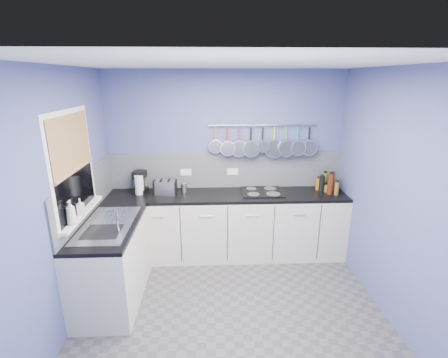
{
  "coord_description": "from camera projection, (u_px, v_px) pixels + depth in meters",
  "views": [
    {
      "loc": [
        -0.2,
        -2.88,
        2.38
      ],
      "look_at": [
        -0.05,
        0.75,
        1.25
      ],
      "focal_mm": 26.05,
      "sensor_mm": 36.0,
      "label": 1
    }
  ],
  "objects": [
    {
      "name": "pan_8",
      "position": [
        309.0,
        140.0,
        4.42
      ],
      "size": [
        0.22,
        0.09,
        0.41
      ],
      "primitive_type": null,
      "color": "silver",
      "rests_on": "pot_rail"
    },
    {
      "name": "pan_1",
      "position": [
        227.0,
        140.0,
        4.37
      ],
      "size": [
        0.21,
        0.12,
        0.4
      ],
      "primitive_type": null,
      "color": "silver",
      "rests_on": "pot_rail"
    },
    {
      "name": "wall_front",
      "position": [
        252.0,
        311.0,
        1.65
      ],
      "size": [
        3.2,
        0.02,
        2.5
      ],
      "primitive_type": "cube",
      "color": "#485089",
      "rests_on": "ground"
    },
    {
      "name": "ceiling",
      "position": [
        234.0,
        62.0,
        2.72
      ],
      "size": [
        3.2,
        3.0,
        0.02
      ],
      "primitive_type": "cube",
      "color": "white",
      "rests_on": "ground"
    },
    {
      "name": "bamboo_blind",
      "position": [
        71.0,
        143.0,
        3.16
      ],
      "size": [
        0.01,
        0.9,
        0.55
      ],
      "primitive_type": "cube",
      "color": "#A37349",
      "rests_on": "wall_left"
    },
    {
      "name": "window_frame",
      "position": [
        73.0,
        166.0,
        3.23
      ],
      "size": [
        0.01,
        1.0,
        1.1
      ],
      "primitive_type": "cube",
      "color": "white",
      "rests_on": "wall_left"
    },
    {
      "name": "soap_bottle_a",
      "position": [
        71.0,
        212.0,
        3.06
      ],
      "size": [
        0.1,
        0.1,
        0.24
      ],
      "primitive_type": "imported",
      "rotation": [
        0.0,
        0.0,
        0.06
      ],
      "color": "white",
      "rests_on": "window_sill"
    },
    {
      "name": "backsplash_left",
      "position": [
        87.0,
        193.0,
        3.63
      ],
      "size": [
        0.02,
        1.8,
        0.5
      ],
      "primitive_type": "cube",
      "color": "gray",
      "rests_on": "wall_left"
    },
    {
      "name": "pan_7",
      "position": [
        297.0,
        140.0,
        4.41
      ],
      "size": [
        0.21,
        0.11,
        0.4
      ],
      "primitive_type": null,
      "color": "silver",
      "rests_on": "pot_rail"
    },
    {
      "name": "window_sill",
      "position": [
        82.0,
        213.0,
        3.38
      ],
      "size": [
        0.1,
        0.98,
        0.03
      ],
      "primitive_type": "cube",
      "color": "white",
      "rests_on": "wall_left"
    },
    {
      "name": "wall_back",
      "position": [
        225.0,
        163.0,
        4.53
      ],
      "size": [
        3.2,
        0.02,
        2.5
      ],
      "primitive_type": "cube",
      "color": "#485089",
      "rests_on": "ground"
    },
    {
      "name": "pan_2",
      "position": [
        239.0,
        141.0,
        4.38
      ],
      "size": [
        0.23,
        0.08,
        0.42
      ],
      "primitive_type": null,
      "color": "silver",
      "rests_on": "pot_rail"
    },
    {
      "name": "pan_0",
      "position": [
        216.0,
        139.0,
        4.36
      ],
      "size": [
        0.18,
        0.06,
        0.37
      ],
      "primitive_type": null,
      "color": "silver",
      "rests_on": "pot_rail"
    },
    {
      "name": "pan_6",
      "position": [
        286.0,
        141.0,
        4.4
      ],
      "size": [
        0.23,
        0.11,
        0.42
      ],
      "primitive_type": null,
      "color": "silver",
      "rests_on": "pot_rail"
    },
    {
      "name": "pan_4",
      "position": [
        263.0,
        138.0,
        4.38
      ],
      "size": [
        0.16,
        0.12,
        0.35
      ],
      "primitive_type": null,
      "color": "silver",
      "rests_on": "pot_rail"
    },
    {
      "name": "wall_left",
      "position": [
        61.0,
        205.0,
        3.03
      ],
      "size": [
        0.02,
        3.0,
        2.5
      ],
      "primitive_type": "cube",
      "color": "#485089",
      "rests_on": "ground"
    },
    {
      "name": "hob",
      "position": [
        262.0,
        192.0,
        4.41
      ],
      "size": [
        0.55,
        0.48,
        0.01
      ],
      "primitive_type": "cube",
      "color": "black",
      "rests_on": "worktop_back"
    },
    {
      "name": "condiment_0",
      "position": [
        331.0,
        183.0,
        4.47
      ],
      "size": [
        0.06,
        0.06,
        0.2
      ],
      "primitive_type": "cylinder",
      "color": "black",
      "rests_on": "worktop_back"
    },
    {
      "name": "sink_unit",
      "position": [
        108.0,
        224.0,
        3.43
      ],
      "size": [
        0.5,
        0.95,
        0.01
      ],
      "primitive_type": "cube",
      "color": "silver",
      "rests_on": "worktop_left"
    },
    {
      "name": "cabinet_run_back",
      "position": [
        226.0,
        226.0,
        4.48
      ],
      "size": [
        3.2,
        0.6,
        0.86
      ],
      "primitive_type": "cube",
      "color": "beige",
      "rests_on": "ground"
    },
    {
      "name": "condiment_3",
      "position": [
        332.0,
        182.0,
        4.39
      ],
      "size": [
        0.07,
        0.07,
        0.26
      ],
      "primitive_type": "cylinder",
      "color": "brown",
      "rests_on": "worktop_back"
    },
    {
      "name": "condiment_5",
      "position": [
        322.0,
        184.0,
        4.36
      ],
      "size": [
        0.07,
        0.07,
        0.23
      ],
      "primitive_type": "cylinder",
      "color": "black",
      "rests_on": "worktop_back"
    },
    {
      "name": "pan_3",
      "position": [
        251.0,
        141.0,
        4.39
      ],
      "size": [
        0.23,
        0.11,
        0.42
      ],
      "primitive_type": null,
      "color": "silver",
      "rests_on": "pot_rail"
    },
    {
      "name": "condiment_7",
      "position": [
        330.0,
        184.0,
        4.29
      ],
      "size": [
        0.07,
        0.07,
        0.28
      ],
      "primitive_type": "cylinder",
      "color": "#4C190C",
      "rests_on": "worktop_back"
    },
    {
      "name": "canister",
      "position": [
        184.0,
        187.0,
        4.42
      ],
      "size": [
        0.1,
        0.1,
        0.12
      ],
      "primitive_type": "cylinder",
      "rotation": [
        0.0,
        0.0,
        -0.34
      ],
      "color": "silver",
      "rests_on": "worktop_back"
    },
    {
      "name": "condiment_1",
      "position": [
        325.0,
        181.0,
        4.49
      ],
      "size": [
        0.07,
        0.07,
        0.24
      ],
      "primitive_type": "cylinder",
      "color": "#3F721E",
      "rests_on": "worktop_back"
    },
    {
      "name": "floor",
      "position": [
        232.0,
        312.0,
        3.47
      ],
      "size": [
        3.2,
        3.0,
        0.02
      ],
      "primitive_type": "cube",
      "color": "#47474C",
      "rests_on": "ground"
    },
    {
      "name": "paper_towel",
      "position": [
        139.0,
        185.0,
        4.3
      ],
      "size": [
        0.14,
        0.14,
        0.26
      ],
      "primitive_type": "cylinder",
      "rotation": [
        0.0,
        0.0,
        -0.32
      ],
      "color": "white",
      "rests_on": "worktop_back"
    },
    {
      "name": "pot_rail",
      "position": [
        263.0,
        125.0,
        4.34
      ],
      "size": [
        1.45,
        0.02,
        0.02
      ],
      "primitive_type": "cylinder",
      "rotation": [
        0.0,
        1.57,
        0.0
      ],
      "color": "silver",
      "rests_on": "wall_back"
    },
    {
      "name": "mixer_tap",
      "position": [
        117.0,
        220.0,
        3.23
      ],
      "size": [
        0.12,
        0.08,
        0.26
      ],
      "primitive_type": null,
      "color": "silver",
      "rests_on": "worktop_left"
    },
    {
      "name": "window_glass",
      "position": [
        73.0,
        166.0,
        3.23
      ],
      "size": [
        0.01,
        0.9,
        1.0
      ],
      "primitive_type": "cube",
      "color": "black",
      "rests_on": "wall_left"
    },
    {
      "name": "worktop_back",
      "position": [
        226.0,
        195.0,
        4.35
      ],
      "size": [
        3.2,
        0.6,
        0.04
      ],
      "primitive_type": "cube",
      "color": "black",
      "rests_on": "cabinet_run_back"
    },
    {
      "name": "wall_right",
      "position": [
        397.0,
        200.0,
        3.16
      ],
      "size": [
        0.02,
        3.0,
        2.5
      ],
      "primitive_type": "cube",
      "color": "#485089",
      "rests_on": "ground"
    },
    {
      "name": "pan_5",
      "position": [
        274.0,
        142.0,
        4.4
      ],
      "size": [
        0.26,
        0.07,
        0.45
      ],
      "primitive_type": null,
      "color": "silver",
      "rests_on": "pot_rail"
    },
    {
      "name": "backsplash_back",
      "position": [
        225.0,
        170.0,
        4.54
      ],
      "size": [
        3.2,
        0.02,
        0.5
      ],
      "primitive_type": "cube",
      "color": "gray",
      "rests_on": "wall_back"
    },
    {
      "name": "toaster",
      "position": [
        165.0,
        187.0,
        4.32
      ],
      "size": [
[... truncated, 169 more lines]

